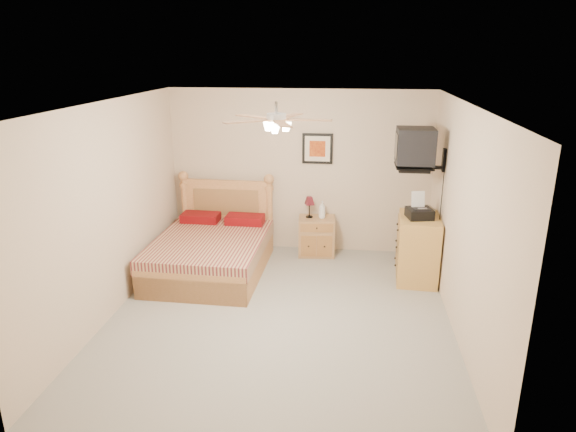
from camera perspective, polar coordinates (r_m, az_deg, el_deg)
name	(u,v)px	position (r m, az deg, el deg)	size (l,w,h in m)	color
floor	(280,315)	(6.27, -0.88, -10.99)	(4.50, 4.50, 0.00)	gray
ceiling	(279,104)	(5.51, -1.00, 12.38)	(4.00, 4.50, 0.04)	white
wall_back	(300,172)	(7.93, 1.30, 4.94)	(4.00, 0.04, 2.50)	beige
wall_front	(236,314)	(3.73, -5.77, -10.75)	(4.00, 0.04, 2.50)	beige
wall_left	(111,210)	(6.35, -19.11, 0.62)	(0.04, 4.50, 2.50)	beige
wall_right	(463,224)	(5.85, 18.85, -0.80)	(0.04, 4.50, 2.50)	beige
bed	(209,232)	(7.24, -8.73, -1.72)	(1.47, 1.93, 1.25)	#B2793E
nightstand	(317,236)	(7.94, 3.19, -2.24)	(0.55, 0.41, 0.59)	#9E7845
table_lamp	(309,207)	(7.82, 2.40, 1.01)	(0.18, 0.18, 0.33)	#55121C
lotion_bottle	(322,210)	(7.81, 3.81, 0.71)	(0.10, 0.10, 0.26)	white
framed_picture	(317,149)	(7.81, 3.29, 7.49)	(0.46, 0.04, 0.46)	black
dresser	(418,248)	(7.24, 14.22, -3.52)	(0.53, 0.77, 0.90)	#C59245
fax_machine	(420,206)	(7.00, 14.47, 1.11)	(0.32, 0.34, 0.34)	black
magazine_lower	(417,210)	(7.35, 14.18, 0.64)	(0.20, 0.27, 0.03)	#AFA68F
magazine_upper	(418,208)	(7.35, 14.24, 0.83)	(0.21, 0.28, 0.02)	gray
wall_tv	(427,149)	(6.96, 15.17, 7.19)	(0.56, 0.46, 0.58)	black
ceiling_fan	(276,119)	(5.33, -1.30, 10.68)	(1.14, 1.14, 0.28)	silver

